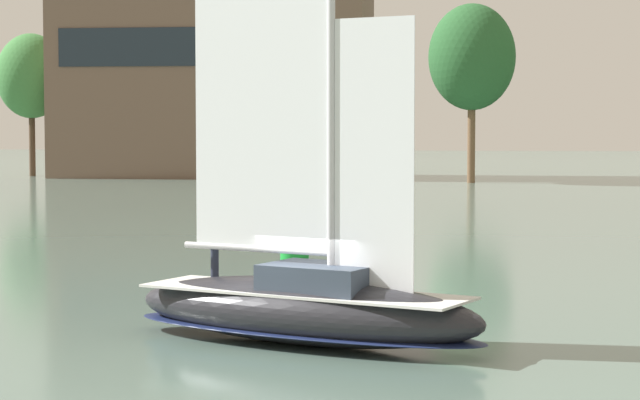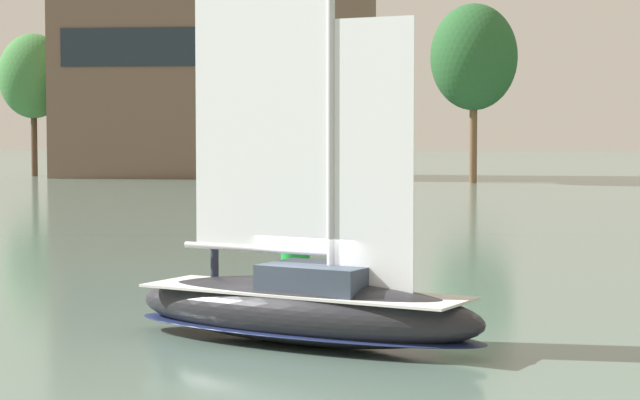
{
  "view_description": "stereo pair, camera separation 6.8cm",
  "coord_description": "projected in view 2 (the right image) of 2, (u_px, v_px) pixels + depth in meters",
  "views": [
    {
      "loc": [
        4.02,
        -28.66,
        5.19
      ],
      "look_at": [
        0.0,
        3.0,
        3.19
      ],
      "focal_mm": 70.0,
      "sensor_mm": 36.0,
      "label": 1
    },
    {
      "loc": [
        4.08,
        -28.65,
        5.19
      ],
      "look_at": [
        0.0,
        3.0,
        3.19
      ],
      "focal_mm": 70.0,
      "sensor_mm": 36.0,
      "label": 2
    }
  ],
  "objects": [
    {
      "name": "waterfront_building",
      "position": [
        217.0,
        58.0,
        118.62
      ],
      "size": [
        30.54,
        13.83,
        22.55
      ],
      "color": "brown",
      "rests_on": "ground"
    },
    {
      "name": "sailboat_main",
      "position": [
        304.0,
        301.0,
        29.14
      ],
      "size": [
        9.5,
        5.92,
        12.67
      ],
      "color": "#232328",
      "rests_on": "ground"
    },
    {
      "name": "tree_shore_left",
      "position": [
        474.0,
        57.0,
        106.06
      ],
      "size": [
        7.42,
        7.42,
        15.28
      ],
      "color": "brown",
      "rests_on": "ground"
    },
    {
      "name": "channel_buoy",
      "position": [
        295.0,
        243.0,
        45.86
      ],
      "size": [
        1.06,
        1.06,
        1.92
      ],
      "color": "green",
      "rests_on": "ground"
    },
    {
      "name": "tree_shore_center",
      "position": [
        33.0,
        76.0,
        119.55
      ],
      "size": [
        6.65,
        6.65,
        13.69
      ],
      "color": "#4C3828",
      "rests_on": "ground"
    },
    {
      "name": "ground_plane",
      "position": [
        304.0,
        344.0,
        29.21
      ],
      "size": [
        400.0,
        400.0,
        0.0
      ],
      "primitive_type": "plane",
      "color": "slate"
    }
  ]
}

